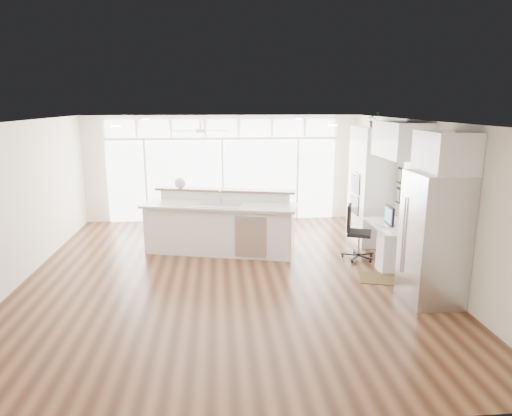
{
  "coord_description": "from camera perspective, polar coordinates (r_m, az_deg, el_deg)",
  "views": [
    {
      "loc": [
        -0.14,
        -7.7,
        3.0
      ],
      "look_at": [
        0.58,
        0.6,
        1.07
      ],
      "focal_mm": 32.0,
      "sensor_mm": 36.0,
      "label": 1
    }
  ],
  "objects": [
    {
      "name": "framed_photos",
      "position": [
        9.48,
        17.5,
        2.7
      ],
      "size": [
        0.06,
        0.22,
        0.8
      ],
      "primitive_type": "cube",
      "color": "black",
      "rests_on": "wall_right"
    },
    {
      "name": "office_chair",
      "position": [
        9.11,
        12.79,
        -3.02
      ],
      "size": [
        0.7,
        0.68,
        1.07
      ],
      "primitive_type": "cube",
      "rotation": [
        0.0,
        0.0,
        -0.37
      ],
      "color": "black",
      "rests_on": "floor"
    },
    {
      "name": "wall_front",
      "position": [
        4.05,
        -2.59,
        -10.97
      ],
      "size": [
        7.0,
        0.04,
        2.7
      ],
      "primitive_type": "cube",
      "color": "white",
      "rests_on": "floor"
    },
    {
      "name": "floor",
      "position": [
        8.27,
        -3.66,
        -8.34
      ],
      "size": [
        7.0,
        8.0,
        0.02
      ],
      "primitive_type": "cube",
      "color": "#412314",
      "rests_on": "ground"
    },
    {
      "name": "wall_right",
      "position": [
        8.68,
        19.99,
        1.27
      ],
      "size": [
        0.04,
        8.0,
        2.7
      ],
      "primitive_type": "cube",
      "color": "white",
      "rests_on": "floor"
    },
    {
      "name": "transom_row",
      "position": [
        11.66,
        -4.29,
        9.94
      ],
      "size": [
        5.9,
        0.06,
        0.4
      ],
      "primitive_type": "cube",
      "color": "white",
      "rests_on": "wall_back"
    },
    {
      "name": "wall_back",
      "position": [
        11.82,
        -4.21,
        4.96
      ],
      "size": [
        7.0,
        0.04,
        2.7
      ],
      "primitive_type": "cube",
      "color": "white",
      "rests_on": "floor"
    },
    {
      "name": "desk_window",
      "position": [
        8.89,
        19.06,
        2.92
      ],
      "size": [
        0.04,
        0.85,
        0.85
      ],
      "primitive_type": "cube",
      "color": "white",
      "rests_on": "wall_right"
    },
    {
      "name": "oven_cabinet",
      "position": [
        10.21,
        14.09,
        2.76
      ],
      "size": [
        0.64,
        1.2,
        2.5
      ],
      "primitive_type": "cube",
      "color": "white",
      "rests_on": "floor"
    },
    {
      "name": "fridge_cabinet",
      "position": [
        7.2,
        22.64,
        6.46
      ],
      "size": [
        0.64,
        0.9,
        0.6
      ],
      "primitive_type": "cube",
      "color": "white",
      "rests_on": "wall_right"
    },
    {
      "name": "desk_nook",
      "position": [
        9.03,
        16.59,
        -4.4
      ],
      "size": [
        0.72,
        1.3,
        0.76
      ],
      "primitive_type": "cube",
      "color": "white",
      "rests_on": "floor"
    },
    {
      "name": "rug",
      "position": [
        8.35,
        15.67,
        -8.5
      ],
      "size": [
        0.94,
        0.78,
        0.01
      ],
      "primitive_type": "cube",
      "rotation": [
        0.0,
        0.0,
        -0.27
      ],
      "color": "#31210F",
      "rests_on": "floor"
    },
    {
      "name": "kitchen_island",
      "position": [
        9.29,
        -4.53,
        -1.88
      ],
      "size": [
        3.3,
        1.9,
        1.23
      ],
      "primitive_type": "cube",
      "rotation": [
        0.0,
        0.0,
        -0.25
      ],
      "color": "white",
      "rests_on": "floor"
    },
    {
      "name": "potted_plant",
      "position": [
        10.07,
        14.52,
        10.47
      ],
      "size": [
        0.33,
        0.36,
        0.25
      ],
      "primitive_type": "imported",
      "rotation": [
        0.0,
        0.0,
        0.17
      ],
      "color": "#305625",
      "rests_on": "oven_cabinet"
    },
    {
      "name": "ceiling",
      "position": [
        7.71,
        -3.95,
        10.77
      ],
      "size": [
        7.0,
        8.0,
        0.02
      ],
      "primitive_type": "cube",
      "color": "white",
      "rests_on": "wall_back"
    },
    {
      "name": "upper_cabinets",
      "position": [
        8.68,
        17.68,
        8.13
      ],
      "size": [
        0.64,
        1.3,
        0.64
      ],
      "primitive_type": "cube",
      "color": "white",
      "rests_on": "wall_right"
    },
    {
      "name": "ceiling_fan",
      "position": [
        10.52,
        -6.98,
        10.09
      ],
      "size": [
        1.16,
        1.16,
        0.32
      ],
      "primitive_type": "cube",
      "color": "white",
      "rests_on": "ceiling"
    },
    {
      "name": "keyboard",
      "position": [
        8.84,
        15.24,
        -2.07
      ],
      "size": [
        0.12,
        0.31,
        0.02
      ],
      "primitive_type": "cube",
      "rotation": [
        0.0,
        0.0,
        0.03
      ],
      "color": "silver",
      "rests_on": "desk_nook"
    },
    {
      "name": "wall_left",
      "position": [
        8.56,
        -27.91,
        0.39
      ],
      "size": [
        0.04,
        8.0,
        2.7
      ],
      "primitive_type": "cube",
      "color": "white",
      "rests_on": "floor"
    },
    {
      "name": "glass_wall",
      "position": [
        11.81,
        -4.18,
        3.48
      ],
      "size": [
        5.8,
        0.06,
        2.08
      ],
      "primitive_type": "cube",
      "color": "white",
      "rests_on": "wall_back"
    },
    {
      "name": "monitor",
      "position": [
        8.85,
        16.35,
        -0.89
      ],
      "size": [
        0.1,
        0.46,
        0.38
      ],
      "primitive_type": "cube",
      "rotation": [
        0.0,
        0.0,
        -0.06
      ],
      "color": "black",
      "rests_on": "desk_nook"
    },
    {
      "name": "refrigerator",
      "position": [
        7.41,
        21.35,
        -3.55
      ],
      "size": [
        0.76,
        0.9,
        2.0
      ],
      "primitive_type": "cube",
      "color": "#BBBBC0",
      "rests_on": "floor"
    },
    {
      "name": "recessed_lights",
      "position": [
        7.91,
        -3.98,
        10.68
      ],
      "size": [
        3.4,
        3.0,
        0.02
      ],
      "primitive_type": "cube",
      "color": "white",
      "rests_on": "ceiling"
    },
    {
      "name": "fishbowl",
      "position": [
        9.78,
        -9.47,
        3.12
      ],
      "size": [
        0.3,
        0.3,
        0.23
      ],
      "primitive_type": "sphere",
      "rotation": [
        0.0,
        0.0,
        -0.36
      ],
      "color": "silver",
      "rests_on": "kitchen_island"
    }
  ]
}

